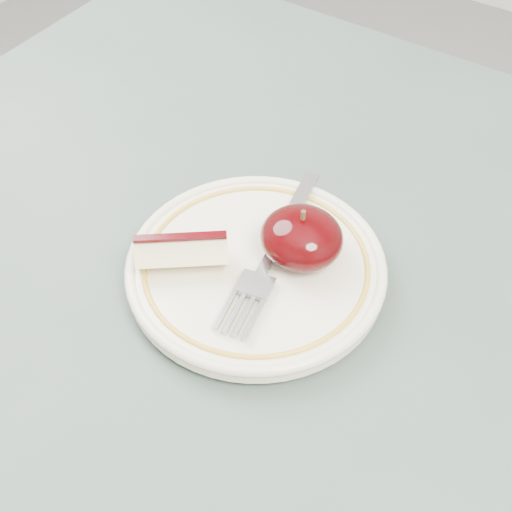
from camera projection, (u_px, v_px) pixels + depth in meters
The scene contains 5 objects.
table at pixel (249, 396), 0.61m from camera, with size 0.90×0.90×0.75m.
plate at pixel (256, 268), 0.57m from camera, with size 0.21×0.21×0.02m.
apple_half at pixel (302, 237), 0.56m from camera, with size 0.07×0.06×0.05m.
apple_wedge at pixel (182, 251), 0.56m from camera, with size 0.08×0.07×0.03m.
fork at pixel (273, 251), 0.57m from camera, with size 0.06×0.19×0.00m.
Camera 1 is at (0.18, -0.26, 1.20)m, focal length 50.00 mm.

